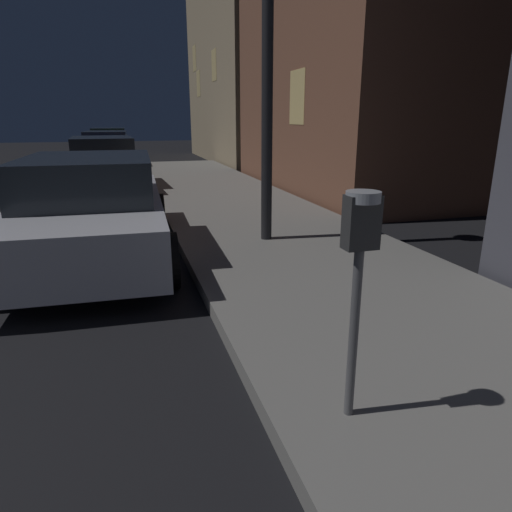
{
  "coord_description": "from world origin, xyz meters",
  "views": [
    {
      "loc": [
        3.25,
        -1.74,
        1.91
      ],
      "look_at": [
        4.19,
        1.4,
        0.91
      ],
      "focal_mm": 31.63,
      "sensor_mm": 36.0,
      "label": 1
    }
  ],
  "objects_px": {
    "car_silver": "(93,209)",
    "car_blue": "(107,150)",
    "car_green": "(109,143)",
    "car_black": "(104,164)",
    "parking_meter": "(359,252)"
  },
  "relations": [
    {
      "from": "car_black",
      "to": "car_blue",
      "type": "relative_size",
      "value": 0.99
    },
    {
      "from": "car_silver",
      "to": "car_black",
      "type": "bearing_deg",
      "value": 89.99
    },
    {
      "from": "car_black",
      "to": "car_green",
      "type": "height_order",
      "value": "same"
    },
    {
      "from": "parking_meter",
      "to": "car_green",
      "type": "distance_m",
      "value": 22.91
    },
    {
      "from": "car_silver",
      "to": "car_green",
      "type": "distance_m",
      "value": 18.49
    },
    {
      "from": "car_green",
      "to": "parking_meter",
      "type": "bearing_deg",
      "value": -85.91
    },
    {
      "from": "car_silver",
      "to": "car_black",
      "type": "distance_m",
      "value": 6.6
    },
    {
      "from": "car_silver",
      "to": "car_black",
      "type": "xyz_separation_m",
      "value": [
        0.0,
        6.6,
        0.0
      ]
    },
    {
      "from": "car_blue",
      "to": "car_green",
      "type": "bearing_deg",
      "value": 89.99
    },
    {
      "from": "parking_meter",
      "to": "car_silver",
      "type": "xyz_separation_m",
      "value": [
        -1.64,
        4.36,
        -0.49
      ]
    },
    {
      "from": "car_blue",
      "to": "car_silver",
      "type": "bearing_deg",
      "value": -90.0
    },
    {
      "from": "car_black",
      "to": "car_blue",
      "type": "xyz_separation_m",
      "value": [
        -0.0,
        5.95,
        -0.0
      ]
    },
    {
      "from": "car_silver",
      "to": "car_blue",
      "type": "bearing_deg",
      "value": 90.0
    },
    {
      "from": "car_silver",
      "to": "car_blue",
      "type": "height_order",
      "value": "same"
    },
    {
      "from": "parking_meter",
      "to": "car_green",
      "type": "relative_size",
      "value": 0.32
    }
  ]
}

